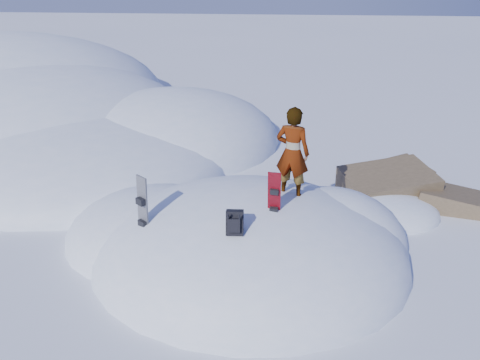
# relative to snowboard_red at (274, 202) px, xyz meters

# --- Properties ---
(ground) EXTENTS (120.00, 120.00, 0.00)m
(ground) POSITION_rel_snowboard_red_xyz_m (-0.52, 0.45, -1.62)
(ground) COLOR white
(ground) RESTS_ON ground
(snow_mound) EXTENTS (8.00, 6.00, 3.00)m
(snow_mound) POSITION_rel_snowboard_red_xyz_m (-0.69, 0.69, -1.62)
(snow_mound) COLOR white
(snow_mound) RESTS_ON ground
(snow_ridge) EXTENTS (21.50, 18.50, 6.40)m
(snow_ridge) POSITION_rel_snowboard_red_xyz_m (-10.95, 10.30, -1.62)
(snow_ridge) COLOR white
(snow_ridge) RESTS_ON ground
(rock_outcrop) EXTENTS (4.68, 4.41, 1.68)m
(rock_outcrop) POSITION_rel_snowboard_red_xyz_m (3.20, 3.46, -1.61)
(rock_outcrop) COLOR brown
(rock_outcrop) RESTS_ON ground
(snowboard_red) EXTENTS (0.28, 0.22, 1.38)m
(snowboard_red) POSITION_rel_snowboard_red_xyz_m (0.00, 0.00, 0.00)
(snowboard_red) COLOR #B0091A
(snowboard_red) RESTS_ON snow_mound
(snowboard_dark) EXTENTS (0.32, 0.32, 1.67)m
(snowboard_dark) POSITION_rel_snowboard_red_xyz_m (-2.64, -0.23, -0.29)
(snowboard_dark) COLOR black
(snowboard_dark) RESTS_ON snow_mound
(backpack) EXTENTS (0.34, 0.40, 0.54)m
(backpack) POSITION_rel_snowboard_red_xyz_m (-0.71, -0.79, -0.06)
(backpack) COLOR black
(backpack) RESTS_ON snow_mound
(gear_pile) EXTENTS (0.88, 0.68, 0.23)m
(gear_pile) POSITION_rel_snowboard_red_xyz_m (-2.72, -0.34, -1.51)
(gear_pile) COLOR black
(gear_pile) RESTS_ON ground
(person) EXTENTS (0.83, 0.67, 1.98)m
(person) POSITION_rel_snowboard_red_xyz_m (0.33, 0.88, 0.73)
(person) COLOR slate
(person) RESTS_ON snow_mound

